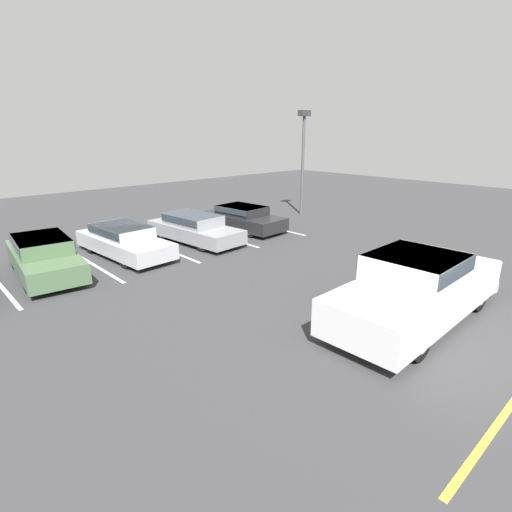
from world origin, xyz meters
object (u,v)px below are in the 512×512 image
(parked_sedan_d, at_px, (194,227))
(traffic_cone, at_px, (401,261))
(pickup_truck, at_px, (418,287))
(parked_sedan_c, at_px, (124,240))
(parked_sedan_e, at_px, (243,217))
(parked_sedan_b, at_px, (44,255))
(light_post, at_px, (303,149))

(parked_sedan_d, height_order, traffic_cone, parked_sedan_d)
(pickup_truck, height_order, parked_sedan_c, pickup_truck)
(parked_sedan_c, bearing_deg, traffic_cone, 35.21)
(traffic_cone, bearing_deg, parked_sedan_c, 129.14)
(pickup_truck, relative_size, parked_sedan_e, 1.37)
(parked_sedan_b, xyz_separation_m, light_post, (14.11, 0.81, 3.00))
(parked_sedan_b, distance_m, parked_sedan_c, 2.92)
(pickup_truck, bearing_deg, parked_sedan_c, 105.26)
(parked_sedan_b, relative_size, light_post, 0.84)
(parked_sedan_b, relative_size, traffic_cone, 8.50)
(pickup_truck, relative_size, parked_sedan_b, 1.24)
(parked_sedan_d, height_order, light_post, light_post)
(pickup_truck, relative_size, parked_sedan_c, 1.25)
(parked_sedan_d, bearing_deg, parked_sedan_c, -97.29)
(traffic_cone, bearing_deg, parked_sedan_e, 92.89)
(parked_sedan_d, relative_size, light_post, 0.85)
(parked_sedan_b, height_order, parked_sedan_e, parked_sedan_b)
(parked_sedan_b, bearing_deg, parked_sedan_e, 97.13)
(pickup_truck, bearing_deg, parked_sedan_d, 88.08)
(parked_sedan_b, relative_size, parked_sedan_c, 1.00)
(pickup_truck, relative_size, light_post, 1.05)
(parked_sedan_b, xyz_separation_m, traffic_cone, (9.49, -7.90, -0.43))
(light_post, bearing_deg, parked_sedan_e, -173.11)
(traffic_cone, bearing_deg, parked_sedan_d, 113.14)
(pickup_truck, height_order, parked_sedan_e, pickup_truck)
(parked_sedan_c, height_order, traffic_cone, parked_sedan_c)
(pickup_truck, xyz_separation_m, parked_sedan_d, (0.16, 10.20, -0.26))
(parked_sedan_e, bearing_deg, traffic_cone, -1.64)
(pickup_truck, distance_m, parked_sedan_c, 10.79)
(pickup_truck, xyz_separation_m, parked_sedan_b, (-5.95, 10.18, -0.22))
(parked_sedan_d, distance_m, traffic_cone, 8.62)
(parked_sedan_d, bearing_deg, light_post, 91.12)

